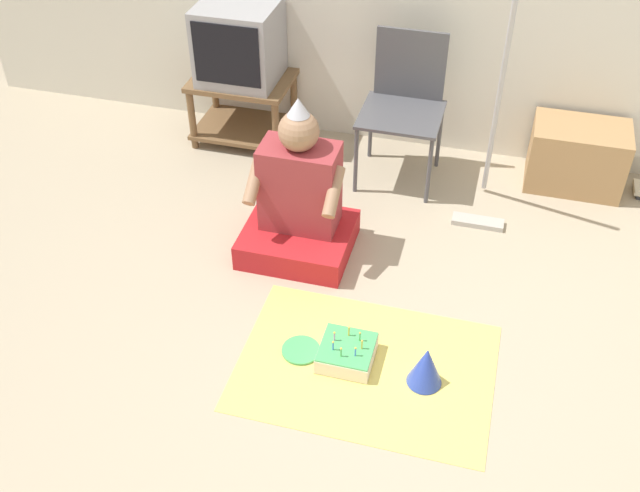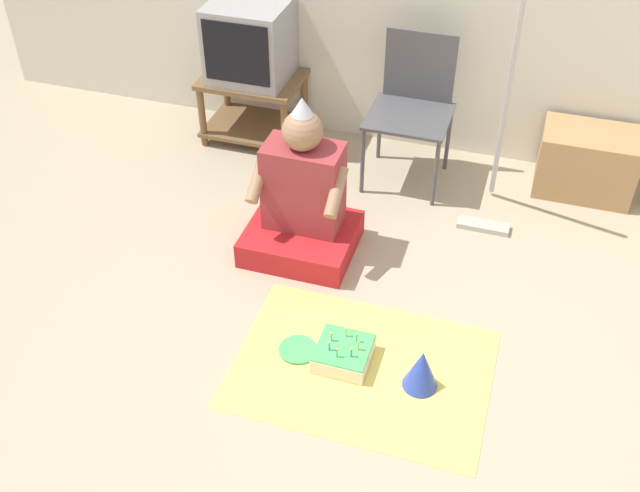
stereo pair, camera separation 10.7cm
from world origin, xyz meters
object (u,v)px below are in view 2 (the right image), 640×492
object	(u,v)px
tv	(250,41)
dust_mop	(496,158)
party_hat_blue	(421,369)
person_seated	(302,203)
folding_chair	(413,100)
birthday_cake	(343,353)
paper_plate	(298,349)
cardboard_box_stack	(587,162)

from	to	relation	value
tv	dust_mop	xyz separation A→B (m)	(1.54, -0.43, -0.25)
dust_mop	tv	bearing A→B (deg)	164.25
tv	party_hat_blue	world-z (taller)	tv
dust_mop	person_seated	size ratio (longest dim) A/B	1.53
folding_chair	party_hat_blue	distance (m)	1.70
person_seated	party_hat_blue	bearing A→B (deg)	-43.83
birthday_cake	dust_mop	bearing A→B (deg)	69.68
tv	person_seated	bearing A→B (deg)	-56.32
dust_mop	birthday_cake	world-z (taller)	dust_mop
folding_chair	paper_plate	distance (m)	1.65
person_seated	birthday_cake	bearing A→B (deg)	-59.06
paper_plate	tv	bearing A→B (deg)	117.05
cardboard_box_stack	party_hat_blue	xyz separation A→B (m)	(-0.60, -1.73, -0.08)
dust_mop	party_hat_blue	size ratio (longest dim) A/B	6.63
folding_chair	party_hat_blue	world-z (taller)	folding_chair
tv	paper_plate	bearing A→B (deg)	-62.95
birthday_cake	paper_plate	bearing A→B (deg)	-178.26
cardboard_box_stack	paper_plate	size ratio (longest dim) A/B	3.05
folding_chair	party_hat_blue	xyz separation A→B (m)	(0.41, -1.61, -0.38)
tv	dust_mop	distance (m)	1.62
birthday_cake	paper_plate	distance (m)	0.21
folding_chair	cardboard_box_stack	distance (m)	1.05
paper_plate	party_hat_blue	bearing A→B (deg)	-3.15
folding_chair	birthday_cake	world-z (taller)	folding_chair
dust_mop	cardboard_box_stack	bearing A→B (deg)	42.51
party_hat_blue	birthday_cake	bearing A→B (deg)	173.96
tv	cardboard_box_stack	size ratio (longest dim) A/B	0.86
birthday_cake	paper_plate	size ratio (longest dim) A/B	1.36
cardboard_box_stack	person_seated	bearing A→B (deg)	-144.50
folding_chair	cardboard_box_stack	size ratio (longest dim) A/B	1.57
paper_plate	dust_mop	bearing A→B (deg)	61.79
folding_chair	cardboard_box_stack	bearing A→B (deg)	7.27
cardboard_box_stack	party_hat_blue	bearing A→B (deg)	-108.96
tv	person_seated	xyz separation A→B (m)	(0.65, -0.97, -0.37)
tv	paper_plate	distance (m)	2.00
person_seated	paper_plate	world-z (taller)	person_seated
dust_mop	party_hat_blue	world-z (taller)	dust_mop
birthday_cake	cardboard_box_stack	bearing A→B (deg)	60.75
cardboard_box_stack	tv	bearing A→B (deg)	-179.61
cardboard_box_stack	birthday_cake	bearing A→B (deg)	-119.25
party_hat_blue	folding_chair	bearing A→B (deg)	104.20
person_seated	birthday_cake	xyz separation A→B (m)	(0.43, -0.71, -0.23)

